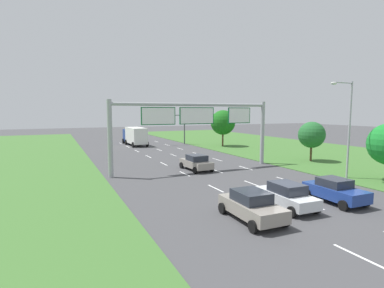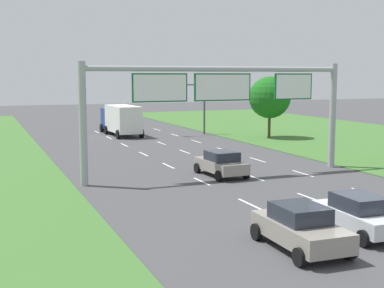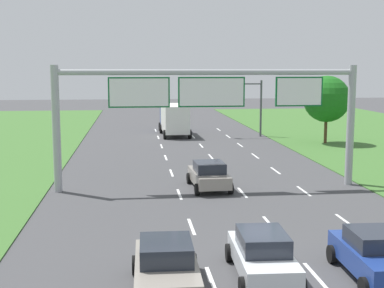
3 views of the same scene
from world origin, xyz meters
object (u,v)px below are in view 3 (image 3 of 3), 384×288
(sign_gantry, at_px, (209,102))
(roadside_tree_far, at_px, (327,99))
(car_far_ahead, at_px, (166,267))
(car_near_red, at_px, (262,254))
(box_truck, at_px, (174,118))
(car_lead_silver, at_px, (375,255))
(car_mid_lane, at_px, (209,175))
(traffic_light_mast, at_px, (242,98))

(sign_gantry, relative_size, roadside_tree_far, 2.81)
(car_far_ahead, bearing_deg, car_near_red, 15.50)
(roadside_tree_far, bearing_deg, car_near_red, -113.79)
(box_truck, bearing_deg, car_near_red, -91.50)
(car_lead_silver, relative_size, roadside_tree_far, 0.66)
(car_near_red, distance_m, car_mid_lane, 13.06)
(car_mid_lane, xyz_separation_m, box_truck, (-0.09, 24.74, 0.91))
(car_near_red, xyz_separation_m, car_lead_silver, (3.67, -0.46, 0.00))
(car_near_red, distance_m, car_lead_silver, 3.70)
(car_mid_lane, xyz_separation_m, car_far_ahead, (-3.32, -13.87, 0.01))
(sign_gantry, bearing_deg, roadside_tree_far, 51.78)
(car_mid_lane, relative_size, roadside_tree_far, 0.68)
(box_truck, relative_size, roadside_tree_far, 1.34)
(car_mid_lane, distance_m, sign_gantry, 4.17)
(traffic_light_mast, height_order, roadside_tree_far, roadside_tree_far)
(box_truck, distance_m, sign_gantry, 24.76)
(car_near_red, relative_size, box_truck, 0.51)
(car_mid_lane, distance_m, car_far_ahead, 14.27)
(car_mid_lane, xyz_separation_m, roadside_tree_far, (13.04, 16.72, 3.26))
(roadside_tree_far, bearing_deg, car_far_ahead, -118.12)
(box_truck, bearing_deg, traffic_light_mast, -20.79)
(car_near_red, relative_size, traffic_light_mast, 0.75)
(car_near_red, distance_m, roadside_tree_far, 32.71)
(sign_gantry, bearing_deg, car_mid_lane, -96.58)
(roadside_tree_far, bearing_deg, traffic_light_mast, 138.89)
(traffic_light_mast, bearing_deg, roadside_tree_far, -41.11)
(sign_gantry, bearing_deg, car_near_red, -90.51)
(car_near_red, xyz_separation_m, car_mid_lane, (0.10, 13.06, 0.01))
(car_near_red, bearing_deg, car_mid_lane, 91.85)
(car_far_ahead, bearing_deg, box_truck, 86.54)
(car_mid_lane, distance_m, roadside_tree_far, 21.45)
(sign_gantry, xyz_separation_m, roadside_tree_far, (13.01, 16.53, -0.91))
(sign_gantry, bearing_deg, car_lead_silver, -75.49)
(car_far_ahead, bearing_deg, sign_gantry, 77.97)
(box_truck, bearing_deg, roadside_tree_far, -32.91)
(car_near_red, xyz_separation_m, roadside_tree_far, (13.13, 29.78, 3.26))
(car_mid_lane, height_order, box_truck, box_truck)
(car_mid_lane, xyz_separation_m, sign_gantry, (0.02, 0.20, 4.17))
(car_lead_silver, bearing_deg, roadside_tree_far, 74.37)
(car_mid_lane, bearing_deg, traffic_light_mast, 71.31)
(car_lead_silver, relative_size, sign_gantry, 0.24)
(car_lead_silver, bearing_deg, box_truck, 97.21)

